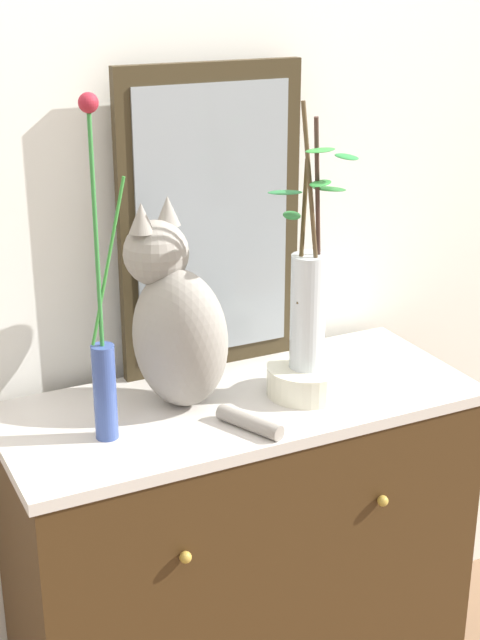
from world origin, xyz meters
TOP-DOWN VIEW (x-y plane):
  - wall_back at (0.00, 0.29)m, footprint 4.40×0.08m
  - sideboard at (0.00, -0.00)m, footprint 1.02×0.45m
  - mirror_leaning at (0.03, 0.19)m, footprint 0.43×0.03m
  - cat_sitting at (-0.12, 0.04)m, footprint 0.24×0.38m
  - vase_slim_green at (-0.31, -0.04)m, footprint 0.08×0.05m
  - bowl_porcelain at (0.14, -0.04)m, footprint 0.17×0.17m
  - vase_glass_clear at (0.14, -0.04)m, footprint 0.16×0.14m

SIDE VIEW (x-z plane):
  - sideboard at x=0.00m, z-range 0.00..0.87m
  - bowl_porcelain at x=0.14m, z-range 0.86..0.93m
  - vase_slim_green at x=-0.31m, z-range 0.71..1.37m
  - cat_sitting at x=-0.12m, z-range 0.83..1.26m
  - vase_glass_clear at x=0.14m, z-range 0.80..1.36m
  - mirror_leaning at x=0.03m, z-range 0.86..1.54m
  - wall_back at x=0.00m, z-range 0.00..2.60m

